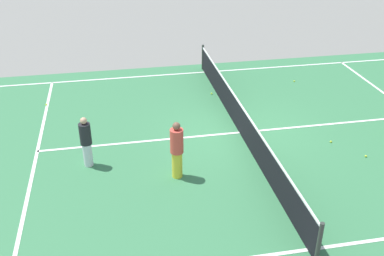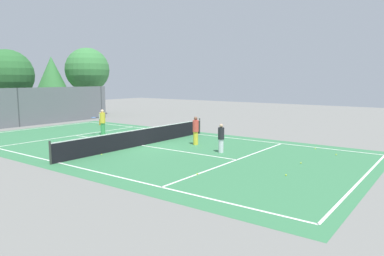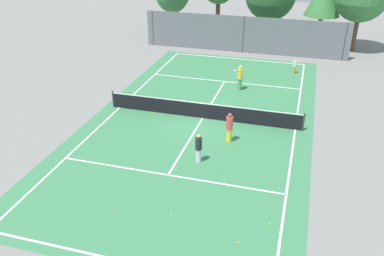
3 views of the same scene
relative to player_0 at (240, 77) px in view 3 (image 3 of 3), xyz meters
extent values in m
plane|color=slate|center=(-1.33, -5.12, -0.92)|extent=(80.00, 80.00, 0.00)
cube|color=#387A4C|center=(-1.33, -5.12, -0.92)|extent=(13.00, 25.00, 0.00)
cube|color=white|center=(-6.83, -5.12, -0.92)|extent=(0.10, 24.00, 0.01)
cube|color=white|center=(4.17, -5.12, -0.92)|extent=(0.10, 24.00, 0.01)
cube|color=white|center=(-1.33, 6.88, -0.92)|extent=(11.00, 0.10, 0.01)
cube|color=white|center=(-1.33, -11.52, -0.92)|extent=(11.00, 0.10, 0.01)
cube|color=white|center=(-1.33, 1.28, -0.92)|extent=(11.00, 0.10, 0.01)
cube|color=white|center=(-1.33, -5.12, -0.92)|extent=(0.10, 12.80, 0.01)
cylinder|color=#333833|center=(-7.23, -5.12, -0.37)|extent=(0.10, 0.10, 1.10)
cylinder|color=#333833|center=(4.57, -5.12, -0.37)|extent=(0.10, 0.10, 1.10)
cube|color=black|center=(-1.33, -5.12, -0.45)|extent=(11.80, 0.03, 0.95)
cube|color=white|center=(-1.33, -5.12, 0.05)|extent=(11.80, 0.04, 0.05)
cube|color=slate|center=(-1.33, 8.88, 0.68)|extent=(18.00, 0.06, 3.20)
cylinder|color=#3F4447|center=(-9.83, 8.88, 0.68)|extent=(0.12, 0.12, 3.20)
cylinder|color=#3F4447|center=(-1.33, 8.88, 0.68)|extent=(0.12, 0.12, 3.20)
cylinder|color=#3F4447|center=(7.17, 8.88, 0.68)|extent=(0.12, 0.12, 3.20)
cylinder|color=brown|center=(-4.80, 13.92, 0.85)|extent=(0.43, 0.43, 3.54)
cylinder|color=brown|center=(5.11, 14.09, 0.36)|extent=(0.40, 0.40, 2.57)
cylinder|color=brown|center=(-9.72, 14.45, 0.30)|extent=(0.45, 0.45, 2.46)
cylinder|color=brown|center=(8.15, 12.19, 0.66)|extent=(0.44, 0.44, 3.16)
cylinder|color=brown|center=(0.29, 13.61, 0.33)|extent=(0.43, 0.43, 2.51)
cylinder|color=#3FA559|center=(0.01, -0.01, -0.51)|extent=(0.31, 0.31, 0.84)
cylinder|color=yellow|center=(0.01, -0.01, 0.28)|extent=(0.38, 0.38, 0.73)
sphere|color=beige|center=(0.01, -0.01, 0.76)|extent=(0.23, 0.23, 0.23)
cylinder|color=black|center=(-0.25, 0.22, 0.31)|extent=(0.17, 0.16, 0.03)
torus|color=blue|center=(-0.43, 0.39, 0.31)|extent=(0.47, 0.47, 0.03)
cylinder|color=silver|center=(-0.43, 0.39, 0.31)|extent=(0.39, 0.39, 0.00)
cylinder|color=orange|center=(3.49, 4.55, -0.67)|extent=(0.19, 0.19, 0.51)
cylinder|color=silver|center=(3.49, 4.55, -0.19)|extent=(0.23, 0.23, 0.45)
sphere|color=beige|center=(3.49, 4.55, 0.10)|extent=(0.14, 0.14, 0.14)
cylinder|color=silver|center=(-0.27, -9.96, -0.57)|extent=(0.26, 0.26, 0.72)
cylinder|color=#232328|center=(-0.27, -9.96, 0.11)|extent=(0.33, 0.33, 0.63)
sphere|color=tan|center=(-0.27, -9.96, 0.52)|extent=(0.19, 0.19, 0.19)
cylinder|color=yellow|center=(0.78, -7.53, -0.53)|extent=(0.29, 0.29, 0.79)
cylinder|color=#E54C3F|center=(0.78, -7.53, 0.21)|extent=(0.36, 0.36, 0.69)
sphere|color=brown|center=(0.78, -7.53, 0.66)|extent=(0.21, 0.21, 0.21)
sphere|color=#CCE533|center=(-4.49, -5.34, -0.89)|extent=(0.07, 0.07, 0.07)
sphere|color=#CCE533|center=(-5.08, -1.72, -0.89)|extent=(0.07, 0.07, 0.07)
sphere|color=#CCE533|center=(2.69, -15.09, -0.89)|extent=(0.07, 0.07, 0.07)
sphere|color=#CCE533|center=(3.70, -13.70, -0.89)|extent=(0.07, 0.07, 0.07)
sphere|color=#CCE533|center=(0.83, -1.84, -0.89)|extent=(0.07, 0.07, 0.07)
sphere|color=#CCE533|center=(-0.23, -14.29, -0.89)|extent=(0.07, 0.07, 0.07)
sphere|color=#CCE533|center=(-2.64, -14.53, -0.89)|extent=(0.07, 0.07, 0.07)
sphere|color=#CCE533|center=(-0.17, -2.48, -0.89)|extent=(0.07, 0.07, 0.07)
sphere|color=#CCE533|center=(-4.65, -11.55, -0.89)|extent=(0.07, 0.07, 0.07)
camera|label=1|loc=(11.14, -9.07, 6.26)|focal=42.36mm
camera|label=2|loc=(-16.16, -19.81, 2.94)|focal=33.27mm
camera|label=3|loc=(4.24, -26.74, 10.01)|focal=38.31mm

